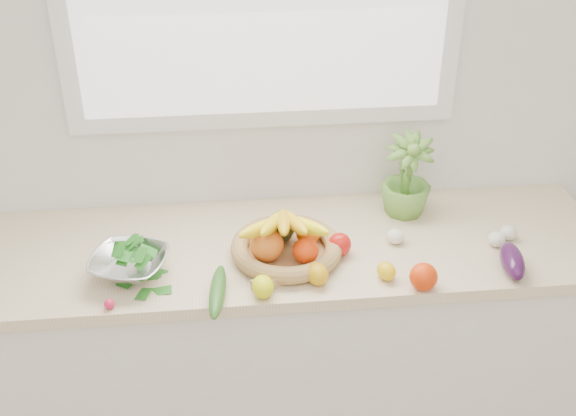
{
  "coord_description": "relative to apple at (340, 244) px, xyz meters",
  "views": [
    {
      "loc": [
        -0.15,
        -0.02,
        2.24
      ],
      "look_at": [
        0.05,
        1.93,
        1.05
      ],
      "focal_mm": 45.0,
      "sensor_mm": 36.0,
      "label": 1
    }
  ],
  "objects": [
    {
      "name": "back_wall",
      "position": [
        -0.21,
        0.38,
        0.41
      ],
      "size": [
        4.5,
        0.02,
        2.7
      ],
      "primitive_type": "cube",
      "color": "white",
      "rests_on": "ground"
    },
    {
      "name": "counter_cabinet",
      "position": [
        -0.21,
        0.08,
        -0.51
      ],
      "size": [
        2.2,
        0.58,
        0.86
      ],
      "primitive_type": "cube",
      "color": "silver",
      "rests_on": "ground"
    },
    {
      "name": "countertop",
      "position": [
        -0.21,
        0.08,
        -0.06
      ],
      "size": [
        2.24,
        0.62,
        0.04
      ],
      "primitive_type": "cube",
      "color": "beige",
      "rests_on": "counter_cabinet"
    },
    {
      "name": "orange_loose",
      "position": [
        0.22,
        -0.2,
        0.0
      ],
      "size": [
        0.09,
        0.09,
        0.09
      ],
      "primitive_type": "sphere",
      "rotation": [
        0.0,
        0.0,
        0.09
      ],
      "color": "red",
      "rests_on": "countertop"
    },
    {
      "name": "lemon_a",
      "position": [
        -0.09,
        -0.14,
        -0.0
      ],
      "size": [
        0.09,
        0.1,
        0.07
      ],
      "primitive_type": "ellipsoid",
      "rotation": [
        0.0,
        0.0,
        0.29
      ],
      "color": "#D2950B",
      "rests_on": "countertop"
    },
    {
      "name": "lemon_b",
      "position": [
        -0.26,
        -0.19,
        -0.01
      ],
      "size": [
        0.07,
        0.09,
        0.07
      ],
      "primitive_type": "ellipsoid",
      "rotation": [
        0.0,
        0.0,
        0.05
      ],
      "color": "#E0E30C",
      "rests_on": "countertop"
    },
    {
      "name": "lemon_c",
      "position": [
        0.12,
        -0.14,
        -0.01
      ],
      "size": [
        0.07,
        0.08,
        0.05
      ],
      "primitive_type": "ellipsoid",
      "rotation": [
        0.0,
        0.0,
        0.29
      ],
      "color": "#E9B70C",
      "rests_on": "countertop"
    },
    {
      "name": "apple",
      "position": [
        0.0,
        0.0,
        0.0
      ],
      "size": [
        0.09,
        0.09,
        0.08
      ],
      "primitive_type": "sphere",
      "rotation": [
        0.0,
        0.0,
        -0.19
      ],
      "color": "red",
      "rests_on": "countertop"
    },
    {
      "name": "ginger",
      "position": [
        -0.24,
        -0.15,
        -0.02
      ],
      "size": [
        0.11,
        0.09,
        0.03
      ],
      "primitive_type": "cube",
      "rotation": [
        0.0,
        0.0,
        0.53
      ],
      "color": "tan",
      "rests_on": "countertop"
    },
    {
      "name": "garlic_a",
      "position": [
        0.19,
        0.05,
        -0.01
      ],
      "size": [
        0.06,
        0.06,
        0.05
      ],
      "primitive_type": "ellipsoid",
      "rotation": [
        0.0,
        0.0,
        0.06
      ],
      "color": "white",
      "rests_on": "countertop"
    },
    {
      "name": "garlic_b",
      "position": [
        0.57,
        0.03,
        -0.01
      ],
      "size": [
        0.06,
        0.06,
        0.05
      ],
      "primitive_type": "ellipsoid",
      "rotation": [
        0.0,
        0.0,
        0.09
      ],
      "color": "silver",
      "rests_on": "countertop"
    },
    {
      "name": "garlic_c",
      "position": [
        0.52,
        -0.0,
        -0.01
      ],
      "size": [
        0.08,
        0.08,
        0.05
      ],
      "primitive_type": "ellipsoid",
      "rotation": [
        0.0,
        0.0,
        -0.43
      ],
      "color": "white",
      "rests_on": "countertop"
    },
    {
      "name": "eggplant",
      "position": [
        0.52,
        -0.14,
        -0.0
      ],
      "size": [
        0.1,
        0.19,
        0.07
      ],
      "primitive_type": "ellipsoid",
      "rotation": [
        0.0,
        0.0,
        -0.15
      ],
      "color": "#320F37",
      "rests_on": "countertop"
    },
    {
      "name": "cucumber",
      "position": [
        -0.39,
        -0.19,
        -0.01
      ],
      "size": [
        0.07,
        0.26,
        0.05
      ],
      "primitive_type": "ellipsoid",
      "rotation": [
        0.0,
        0.0,
        -0.1
      ],
      "color": "#195619",
      "rests_on": "countertop"
    },
    {
      "name": "radish",
      "position": [
        -0.71,
        -0.2,
        -0.02
      ],
      "size": [
        0.04,
        0.04,
        0.03
      ],
      "primitive_type": "sphere",
      "rotation": [
        0.0,
        0.0,
        0.36
      ],
      "color": "#E11C4E",
      "rests_on": "countertop"
    },
    {
      "name": "potted_herb",
      "position": [
        0.27,
        0.24,
        0.1
      ],
      "size": [
        0.19,
        0.19,
        0.31
      ],
      "primitive_type": "imported",
      "rotation": [
        0.0,
        0.0,
        -0.11
      ],
      "color": "#5F9636",
      "rests_on": "countertop"
    },
    {
      "name": "fruit_basket",
      "position": [
        -0.17,
        0.01,
        0.01
      ],
      "size": [
        0.39,
        0.39,
        0.19
      ],
      "color": "#AE804D",
      "rests_on": "countertop"
    },
    {
      "name": "colander_with_spinach",
      "position": [
        -0.66,
        -0.05,
        0.02
      ],
      "size": [
        0.29,
        0.29,
        0.12
      ],
      "color": "white",
      "rests_on": "countertop"
    }
  ]
}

